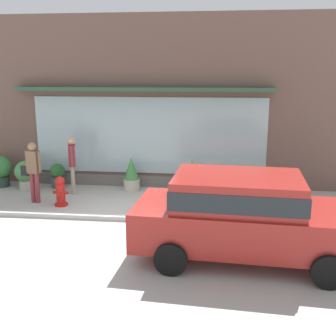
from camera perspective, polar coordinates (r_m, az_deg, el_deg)
ground_plane at (r=10.75m, az=-6.03°, el=-6.80°), size 60.00×60.00×0.00m
curb_strip at (r=10.54m, az=-6.27°, el=-6.86°), size 14.00×0.24×0.12m
storefront at (r=13.26m, az=-3.32°, el=8.78°), size 14.00×0.81×5.40m
fire_hydrant at (r=11.85m, az=-14.67°, el=-3.15°), size 0.43×0.40×0.84m
pedestrian_with_handbag at (r=12.20m, az=-18.22°, el=0.04°), size 0.64×0.25×1.75m
pedestrian_passerby at (r=12.79m, az=-13.15°, el=1.03°), size 0.29×0.49×1.75m
parked_car_red at (r=8.29m, az=10.46°, el=-6.11°), size 4.58×2.32×1.71m
potted_plant_window_right at (r=12.62m, az=9.51°, el=-2.21°), size 0.40×0.40×0.69m
potted_plant_low_front at (r=14.40m, az=-22.24°, el=-0.21°), size 0.74×0.74×1.02m
potted_plant_window_left at (r=12.96m, az=-5.08°, el=-0.91°), size 0.51×0.51×1.07m
potted_plant_near_hydrant at (r=12.49m, az=3.30°, el=-1.32°), size 0.47×0.47×1.11m
potted_plant_by_entrance at (r=12.83m, az=13.33°, el=-1.65°), size 0.35×0.35×0.93m
potted_plant_trailing_edge at (r=13.71m, az=-15.05°, el=-0.92°), size 0.46×0.46×0.79m
potted_plant_window_center at (r=13.74m, az=-19.12°, el=-0.73°), size 0.67×0.67×0.93m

